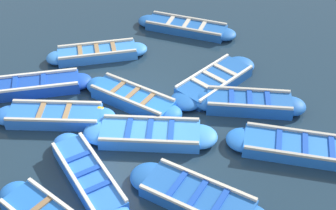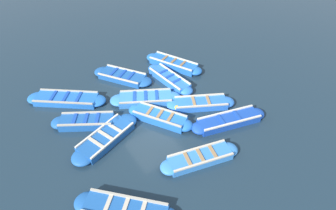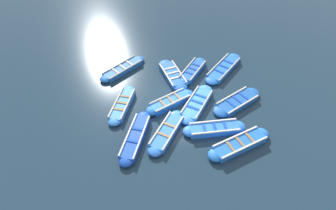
% 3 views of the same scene
% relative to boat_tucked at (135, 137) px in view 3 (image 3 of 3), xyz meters
% --- Properties ---
extents(ground_plane, '(120.00, 120.00, 0.00)m').
position_rel_boat_tucked_xyz_m(ground_plane, '(-2.56, -2.57, -0.18)').
color(ground_plane, '#1C303F').
extents(boat_tucked, '(1.70, 3.74, 0.42)m').
position_rel_boat_tucked_xyz_m(boat_tucked, '(0.00, 0.00, 0.00)').
color(boat_tucked, '#1947B7').
rests_on(boat_tucked, ground).
extents(boat_outer_left, '(2.02, 3.57, 0.39)m').
position_rel_boat_tucked_xyz_m(boat_outer_left, '(-2.23, -5.08, -0.01)').
color(boat_outer_left, '#1E59AD').
rests_on(boat_outer_left, ground).
extents(boat_mid_row, '(3.20, 3.12, 0.36)m').
position_rel_boat_tucked_xyz_m(boat_mid_row, '(1.12, -5.90, -0.03)').
color(boat_mid_row, '#1E59AD').
rests_on(boat_mid_row, ground).
extents(boat_far_corner, '(3.49, 1.05, 0.42)m').
position_rel_boat_tucked_xyz_m(boat_far_corner, '(-4.24, -0.38, 0.00)').
color(boat_far_corner, blue).
rests_on(boat_far_corner, ground).
extents(boat_centre, '(3.69, 2.27, 0.44)m').
position_rel_boat_tucked_xyz_m(boat_centre, '(-5.36, 0.69, 0.01)').
color(boat_centre, blue).
rests_on(boat_centre, ground).
extents(boat_bow_out, '(3.23, 3.70, 0.38)m').
position_rel_boat_tucked_xyz_m(boat_bow_out, '(-5.75, -5.64, -0.02)').
color(boat_bow_out, blue).
rests_on(boat_bow_out, ground).
extents(boat_inner_gap, '(2.57, 3.56, 0.39)m').
position_rel_boat_tucked_xyz_m(boat_inner_gap, '(-3.52, -2.34, -0.01)').
color(boat_inner_gap, '#3884E0').
rests_on(boat_inner_gap, ground).
extents(boat_stern_in, '(2.37, 3.14, 0.44)m').
position_rel_boat_tucked_xyz_m(boat_stern_in, '(-3.60, -5.41, 0.01)').
color(boat_stern_in, '#1E59AD').
rests_on(boat_stern_in, ground).
extents(boat_outer_right, '(3.14, 2.30, 0.46)m').
position_rel_boat_tucked_xyz_m(boat_outer_right, '(-1.95, -2.50, 0.02)').
color(boat_outer_right, blue).
rests_on(boat_outer_right, ground).
extents(boat_drifting, '(2.33, 3.35, 0.39)m').
position_rel_boat_tucked_xyz_m(boat_drifting, '(-1.66, -0.29, -0.01)').
color(boat_drifting, blue).
rests_on(boat_drifting, ground).
extents(boat_end_of_row, '(1.57, 3.41, 0.38)m').
position_rel_boat_tucked_xyz_m(boat_end_of_row, '(0.88, -2.44, -0.02)').
color(boat_end_of_row, '#3884E0').
rests_on(boat_end_of_row, ground).
extents(boat_broadside, '(3.47, 2.74, 0.37)m').
position_rel_boat_tucked_xyz_m(boat_broadside, '(-5.95, -2.41, -0.02)').
color(boat_broadside, '#1E59AD').
rests_on(boat_broadside, ground).
extents(buoy_orange_near, '(0.33, 0.33, 0.33)m').
position_rel_boat_tucked_xyz_m(buoy_orange_near, '(-2.04, -1.46, -0.01)').
color(buoy_orange_near, '#EAB214').
rests_on(buoy_orange_near, ground).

